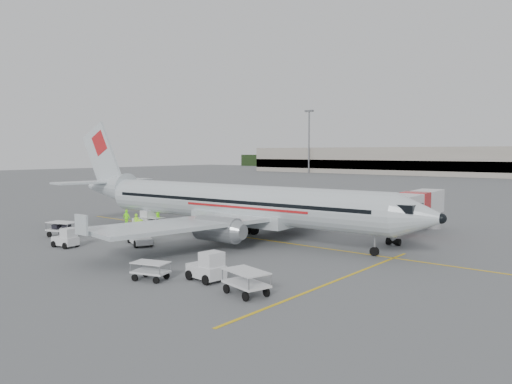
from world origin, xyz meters
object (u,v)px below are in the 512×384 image
tug_mid (65,237)px  jet_bridge (415,214)px  tug_aft (145,219)px  tug_fore (206,266)px  belt_loader (140,230)px  aircraft (235,178)px

tug_mid → jet_bridge: bearing=41.6°
tug_aft → jet_bridge: bearing=26.0°
tug_mid → tug_fore: bearing=-8.8°
belt_loader → tug_mid: bearing=-105.4°
tug_fore → tug_aft: (-18.97, 10.57, 0.00)m
jet_bridge → belt_loader: size_ratio=3.44×
aircraft → tug_aft: 11.64m
aircraft → tug_fore: size_ratio=16.75×
jet_bridge → belt_loader: jet_bridge is taller
jet_bridge → tug_fore: size_ratio=6.57×
tug_fore → belt_loader: bearing=165.5°
tug_mid → belt_loader: bearing=42.3°
tug_fore → jet_bridge: bearing=88.0°
aircraft → belt_loader: (-3.82, -7.18, -4.02)m
tug_aft → tug_fore: bearing=-31.2°
tug_fore → tug_mid: 15.70m
tug_fore → tug_mid: (-15.69, 0.30, -0.11)m
belt_loader → tug_mid: (-3.65, -4.35, -0.40)m
jet_bridge → tug_fore: (-3.41, -22.53, -1.07)m
jet_bridge → tug_aft: 25.39m
tug_mid → tug_aft: tug_aft is taller
aircraft → tug_mid: (-7.46, -11.53, -4.42)m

